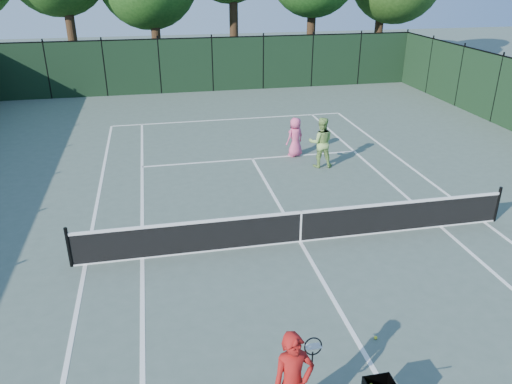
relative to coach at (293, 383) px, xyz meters
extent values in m
plane|color=#4C5C52|center=(1.80, 5.59, -0.91)|extent=(90.00, 90.00, 0.00)
cube|color=white|center=(-3.69, 5.59, -0.90)|extent=(0.10, 23.77, 0.01)
cube|color=white|center=(7.28, 5.59, -0.90)|extent=(0.10, 23.77, 0.01)
cube|color=white|center=(-2.32, 5.59, -0.90)|extent=(0.10, 23.77, 0.01)
cube|color=white|center=(5.91, 5.59, -0.90)|extent=(0.10, 23.77, 0.01)
cube|color=white|center=(1.80, 17.48, -0.90)|extent=(10.97, 0.10, 0.01)
cube|color=white|center=(1.80, 11.99, -0.90)|extent=(8.23, 0.10, 0.01)
cube|color=white|center=(1.80, 5.59, -0.90)|extent=(0.10, 12.80, 0.01)
cube|color=black|center=(1.80, 5.59, -0.45)|extent=(11.60, 0.03, 0.85)
cube|color=white|center=(1.80, 5.59, -0.03)|extent=(11.60, 0.05, 0.07)
cube|color=white|center=(1.80, 5.59, -0.89)|extent=(11.60, 0.05, 0.04)
cube|color=white|center=(1.80, 5.59, -0.45)|extent=(0.05, 0.04, 0.91)
cylinder|color=black|center=(-4.00, 5.59, -0.38)|extent=(0.09, 0.09, 1.06)
cylinder|color=black|center=(7.60, 5.59, -0.38)|extent=(0.09, 0.09, 1.06)
cube|color=black|center=(1.80, 23.59, 0.59)|extent=(24.00, 0.05, 3.00)
cylinder|color=black|center=(-6.20, 27.59, 1.49)|extent=(0.56, 0.56, 4.80)
cylinder|color=black|center=(-1.20, 27.39, 1.24)|extent=(0.56, 0.56, 4.30)
cylinder|color=black|center=(3.80, 27.89, 1.59)|extent=(0.56, 0.56, 5.00)
cylinder|color=black|center=(8.80, 27.19, 1.39)|extent=(0.56, 0.56, 4.60)
cylinder|color=black|center=(13.80, 27.69, 1.29)|extent=(0.56, 0.56, 4.40)
imported|color=#A51512|center=(0.00, 0.00, 0.00)|extent=(0.69, 0.47, 1.81)
cylinder|color=black|center=(0.43, 0.38, 0.04)|extent=(0.03, 0.03, 0.30)
torus|color=black|center=(0.43, 0.38, 0.31)|extent=(0.30, 0.10, 0.30)
imported|color=#E65184|center=(3.46, 12.00, -0.15)|extent=(0.87, 0.74, 1.51)
imported|color=#8FBB5D|center=(4.06, 10.74, 0.01)|extent=(1.00, 0.84, 1.83)
sphere|color=yellow|center=(2.17, 1.62, -0.87)|extent=(0.07, 0.07, 0.07)
camera|label=1|loc=(-1.72, -5.46, 5.77)|focal=35.00mm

